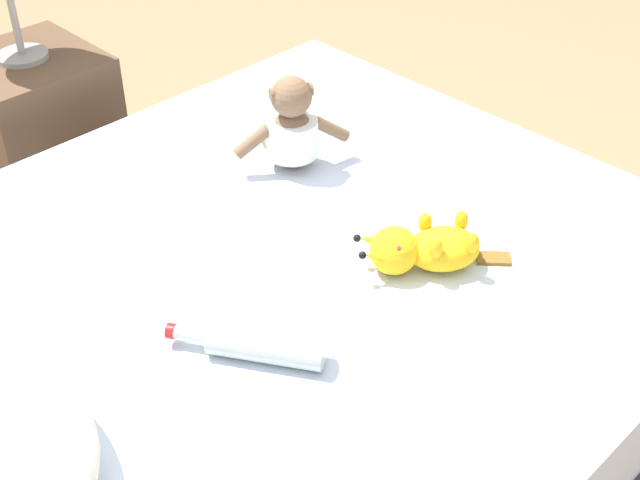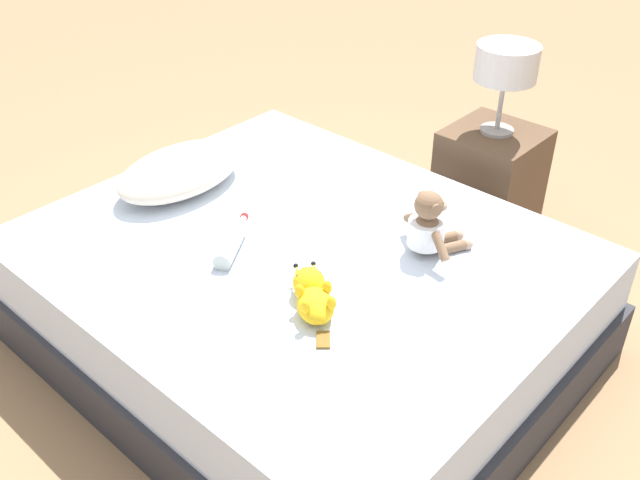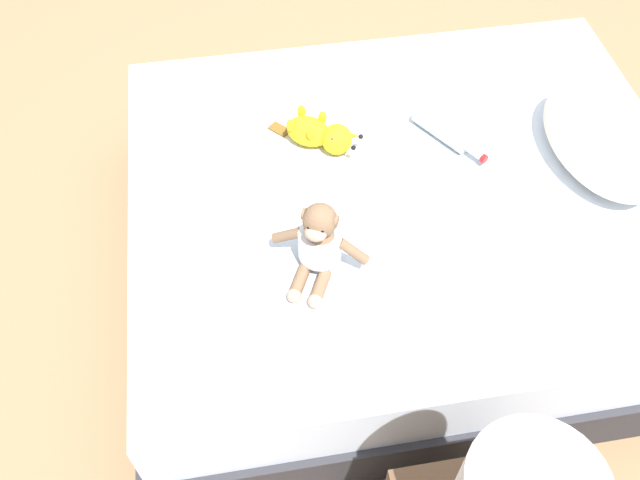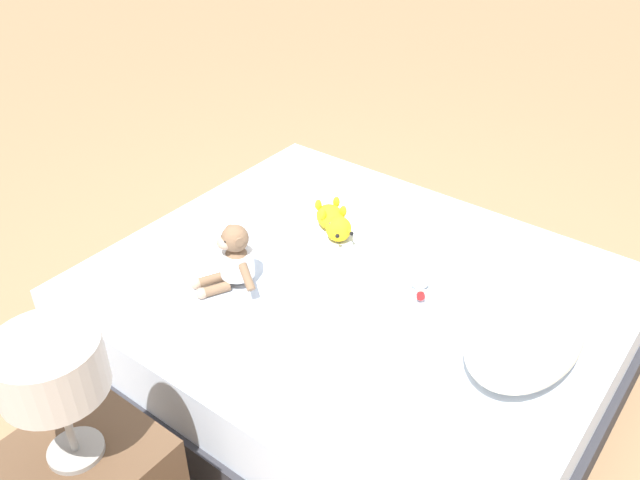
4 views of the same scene
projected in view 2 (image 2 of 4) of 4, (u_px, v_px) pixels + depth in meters
name	position (u px, v px, depth m)	size (l,w,h in m)	color
ground_plane	(302.00, 341.00, 2.70)	(16.00, 16.00, 0.00)	#93704C
bed	(301.00, 296.00, 2.58)	(1.52, 1.81, 0.43)	#2D2D33
pillow	(180.00, 171.00, 2.75)	(0.54, 0.34, 0.14)	beige
plush_monkey	(429.00, 228.00, 2.37)	(0.25, 0.27, 0.24)	brown
plush_yellow_creature	(313.00, 295.00, 2.15)	(0.24, 0.30, 0.10)	yellow
glass_bottle	(231.00, 244.00, 2.41)	(0.27, 0.20, 0.06)	#B7BCB2
nightstand	(488.00, 185.00, 3.16)	(0.37, 0.37, 0.51)	brown
bedside_lamp	(506.00, 65.00, 2.85)	(0.25, 0.25, 0.37)	gray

